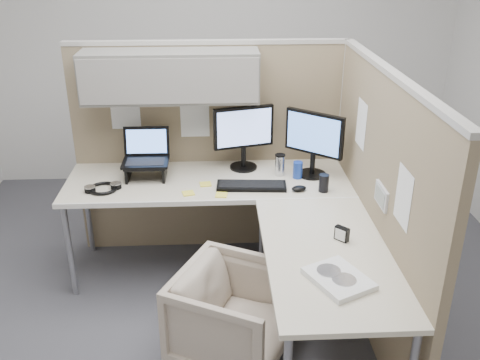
{
  "coord_description": "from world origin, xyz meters",
  "views": [
    {
      "loc": [
        -0.06,
        -2.89,
        2.27
      ],
      "look_at": [
        0.1,
        0.25,
        0.85
      ],
      "focal_mm": 40.0,
      "sensor_mm": 36.0,
      "label": 1
    }
  ],
  "objects_px": {
    "monitor_left": "(244,133)",
    "keyboard": "(251,186)",
    "desk": "(245,211)",
    "office_chair": "(233,311)"
  },
  "relations": [
    {
      "from": "desk",
      "to": "monitor_left",
      "type": "distance_m",
      "value": 0.68
    },
    {
      "from": "office_chair",
      "to": "monitor_left",
      "type": "xyz_separation_m",
      "value": [
        0.12,
        1.13,
        0.69
      ]
    },
    {
      "from": "monitor_left",
      "to": "keyboard",
      "type": "distance_m",
      "value": 0.43
    },
    {
      "from": "office_chair",
      "to": "desk",
      "type": "bearing_deg",
      "value": 16.02
    },
    {
      "from": "desk",
      "to": "office_chair",
      "type": "distance_m",
      "value": 0.65
    },
    {
      "from": "desk",
      "to": "monitor_left",
      "type": "height_order",
      "value": "monitor_left"
    },
    {
      "from": "office_chair",
      "to": "monitor_left",
      "type": "relative_size",
      "value": 1.34
    },
    {
      "from": "desk",
      "to": "keyboard",
      "type": "xyz_separation_m",
      "value": [
        0.06,
        0.26,
        0.05
      ]
    },
    {
      "from": "desk",
      "to": "keyboard",
      "type": "distance_m",
      "value": 0.27
    },
    {
      "from": "keyboard",
      "to": "office_chair",
      "type": "bearing_deg",
      "value": -97.34
    }
  ]
}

